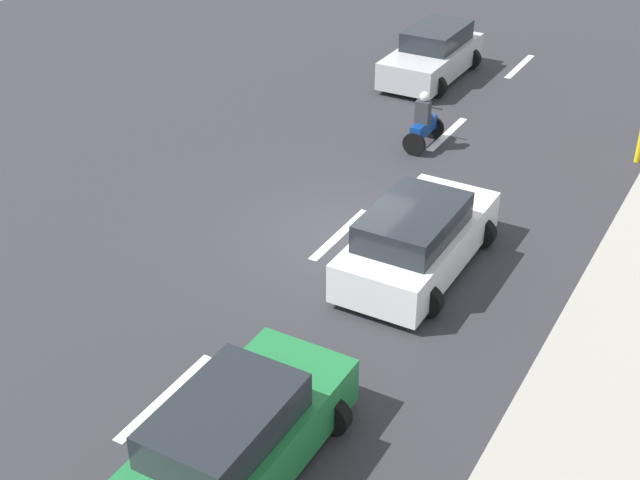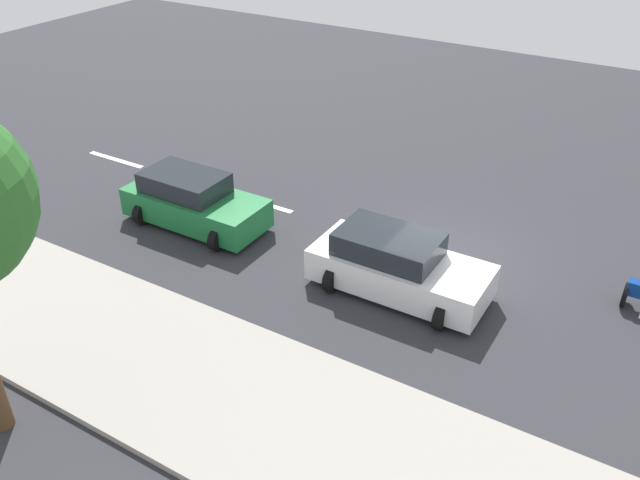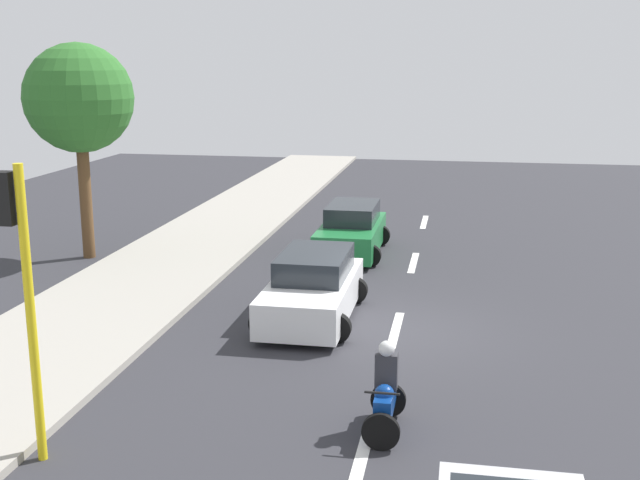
% 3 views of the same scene
% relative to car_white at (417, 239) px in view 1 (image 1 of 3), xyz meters
% --- Properties ---
extents(ground_plane, '(40.00, 60.00, 0.10)m').
position_rel_car_white_xyz_m(ground_plane, '(-1.98, 0.48, -0.76)').
color(ground_plane, '#2D2D33').
extents(lane_stripe_north, '(0.20, 2.40, 0.01)m').
position_rel_car_white_xyz_m(lane_stripe_north, '(-1.98, -5.52, -0.71)').
color(lane_stripe_north, white).
rests_on(lane_stripe_north, ground).
extents(lane_stripe_mid, '(0.20, 2.40, 0.01)m').
position_rel_car_white_xyz_m(lane_stripe_mid, '(-1.98, 0.48, -0.71)').
color(lane_stripe_mid, white).
rests_on(lane_stripe_mid, ground).
extents(lane_stripe_south, '(0.20, 2.40, 0.01)m').
position_rel_car_white_xyz_m(lane_stripe_south, '(-1.98, 6.48, -0.71)').
color(lane_stripe_south, white).
rests_on(lane_stripe_south, ground).
extents(lane_stripe_far_south, '(0.20, 2.40, 0.01)m').
position_rel_car_white_xyz_m(lane_stripe_far_south, '(-1.98, 12.48, -0.71)').
color(lane_stripe_far_south, white).
rests_on(lane_stripe_far_south, ground).
extents(car_white, '(2.23, 4.29, 1.52)m').
position_rel_car_white_xyz_m(car_white, '(0.00, 0.00, 0.00)').
color(car_white, white).
rests_on(car_white, ground).
extents(car_silver, '(2.16, 4.19, 1.52)m').
position_rel_car_white_xyz_m(car_silver, '(-4.05, 10.23, -0.00)').
color(car_silver, '#B7B7BC').
rests_on(car_silver, ground).
extents(car_green, '(2.15, 4.12, 1.52)m').
position_rel_car_white_xyz_m(car_green, '(0.00, -6.32, -0.00)').
color(car_green, '#1E7238').
rests_on(car_green, ground).
extents(motorcycle, '(0.60, 1.30, 1.53)m').
position_rel_car_white_xyz_m(motorcycle, '(-2.23, 5.44, -0.07)').
color(motorcycle, black).
rests_on(motorcycle, ground).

